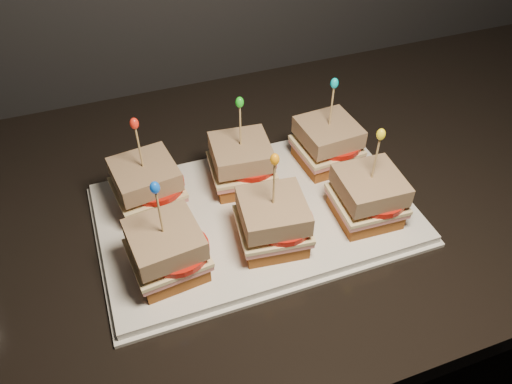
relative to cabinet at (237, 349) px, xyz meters
name	(u,v)px	position (x,y,z in m)	size (l,w,h in m)	color
cabinet	(237,349)	(0.00, 0.00, 0.00)	(2.21, 0.69, 0.90)	black
granite_slab	(229,204)	(0.00, 0.00, 0.47)	(2.25, 0.73, 0.04)	black
platter	(256,214)	(0.03, -0.06, 0.50)	(0.47, 0.29, 0.02)	white
platter_rim	(256,216)	(0.03, -0.06, 0.49)	(0.48, 0.30, 0.01)	white
sandwich_0_bread_bot	(150,198)	(-0.12, 0.01, 0.52)	(0.09, 0.09, 0.02)	#592C10
sandwich_0_ham	(148,191)	(-0.12, 0.01, 0.53)	(0.09, 0.09, 0.01)	#C76B6A
sandwich_0_cheese	(147,187)	(-0.12, 0.01, 0.54)	(0.10, 0.09, 0.01)	beige
sandwich_0_tomato	(155,184)	(-0.11, 0.00, 0.55)	(0.09, 0.09, 0.01)	red
sandwich_0_bread_top	(145,174)	(-0.12, 0.01, 0.57)	(0.09, 0.09, 0.03)	#4F230C
sandwich_0_pick	(140,150)	(-0.12, 0.01, 0.61)	(0.00, 0.00, 0.09)	tan
sandwich_0_frill	(134,123)	(-0.12, 0.01, 0.66)	(0.01, 0.01, 0.02)	red
sandwich_1_bread_bot	(242,176)	(0.03, 0.01, 0.52)	(0.09, 0.09, 0.02)	#592C10
sandwich_1_ham	(241,169)	(0.03, 0.01, 0.53)	(0.09, 0.09, 0.01)	#C76B6A
sandwich_1_cheese	(241,165)	(0.03, 0.01, 0.54)	(0.10, 0.09, 0.01)	beige
sandwich_1_tomato	(250,162)	(0.04, 0.00, 0.55)	(0.09, 0.09, 0.01)	red
sandwich_1_bread_top	(241,152)	(0.03, 0.01, 0.57)	(0.09, 0.09, 0.03)	#4F230C
sandwich_1_pick	(240,128)	(0.03, 0.01, 0.61)	(0.00, 0.00, 0.09)	tan
sandwich_1_frill	(240,102)	(0.03, 0.01, 0.66)	(0.01, 0.01, 0.02)	green
sandwich_2_bread_bot	(325,156)	(0.17, 0.01, 0.52)	(0.09, 0.09, 0.02)	#592C10
sandwich_2_ham	(326,149)	(0.17, 0.01, 0.53)	(0.09, 0.09, 0.01)	#C76B6A
sandwich_2_cheese	(327,145)	(0.17, 0.01, 0.54)	(0.10, 0.09, 0.01)	beige
sandwich_2_tomato	(335,142)	(0.19, 0.00, 0.55)	(0.09, 0.09, 0.01)	red
sandwich_2_bread_top	(328,132)	(0.17, 0.01, 0.57)	(0.09, 0.09, 0.03)	#4F230C
sandwich_2_pick	(331,109)	(0.17, 0.01, 0.61)	(0.00, 0.00, 0.09)	tan
sandwich_2_frill	(334,83)	(0.17, 0.01, 0.66)	(0.01, 0.01, 0.02)	#04B0BA
sandwich_3_bread_bot	(169,264)	(-0.12, -0.13, 0.52)	(0.09, 0.09, 0.02)	#592C10
sandwich_3_ham	(168,256)	(-0.12, -0.13, 0.53)	(0.09, 0.09, 0.01)	#C76B6A
sandwich_3_cheese	(167,253)	(-0.12, -0.13, 0.54)	(0.10, 0.09, 0.01)	beige
sandwich_3_tomato	(177,250)	(-0.11, -0.13, 0.55)	(0.09, 0.09, 0.01)	red
sandwich_3_bread_top	(165,239)	(-0.12, -0.13, 0.57)	(0.09, 0.09, 0.03)	#4F230C
sandwich_3_pick	(160,215)	(-0.12, -0.13, 0.61)	(0.00, 0.00, 0.09)	tan
sandwich_3_frill	(155,188)	(-0.12, -0.13, 0.66)	(0.01, 0.01, 0.02)	blue
sandwich_4_bread_bot	(272,235)	(0.03, -0.13, 0.52)	(0.09, 0.09, 0.02)	#592C10
sandwich_4_ham	(272,228)	(0.03, -0.13, 0.53)	(0.09, 0.09, 0.01)	#C76B6A
sandwich_4_cheese	(273,224)	(0.03, -0.13, 0.54)	(0.10, 0.09, 0.01)	beige
sandwich_4_tomato	(282,221)	(0.04, -0.13, 0.55)	(0.09, 0.09, 0.01)	red
sandwich_4_bread_top	(273,211)	(0.03, -0.13, 0.57)	(0.09, 0.09, 0.03)	#4F230C
sandwich_4_pick	(274,186)	(0.03, -0.13, 0.61)	(0.00, 0.00, 0.09)	tan
sandwich_4_frill	(275,159)	(0.03, -0.13, 0.66)	(0.01, 0.01, 0.02)	orange
sandwich_5_bread_bot	(365,210)	(0.17, -0.13, 0.52)	(0.09, 0.09, 0.02)	#592C10
sandwich_5_ham	(366,202)	(0.17, -0.13, 0.53)	(0.09, 0.09, 0.01)	#C76B6A
sandwich_5_cheese	(367,199)	(0.17, -0.13, 0.54)	(0.10, 0.09, 0.01)	beige
sandwich_5_tomato	(377,196)	(0.19, -0.13, 0.55)	(0.09, 0.09, 0.01)	red
sandwich_5_bread_top	(370,185)	(0.17, -0.13, 0.57)	(0.09, 0.09, 0.03)	#4F230C
sandwich_5_pick	(375,161)	(0.17, -0.13, 0.61)	(0.00, 0.00, 0.09)	tan
sandwich_5_frill	(381,134)	(0.17, -0.13, 0.66)	(0.01, 0.01, 0.02)	yellow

